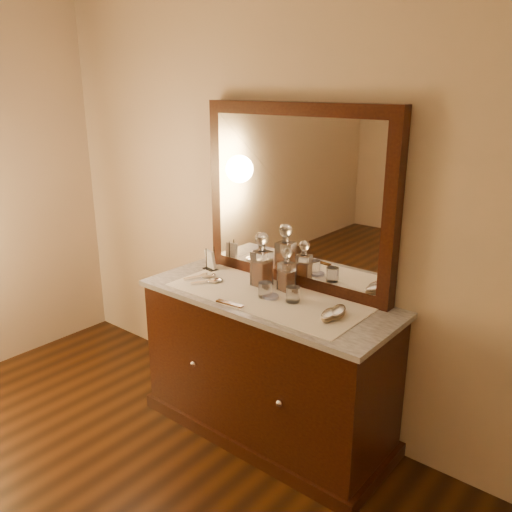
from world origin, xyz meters
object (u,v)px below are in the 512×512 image
(decanter_left, at_px, (262,265))
(hand_mirror_outer, at_px, (205,276))
(pin_dish, at_px, (271,297))
(comb, at_px, (230,303))
(brush_near, at_px, (329,315))
(brush_far, at_px, (338,312))
(mirror_frame, at_px, (296,197))
(decanter_right, at_px, (286,274))
(napkin_rack, at_px, (210,261))
(hand_mirror_inner, at_px, (212,281))
(dresser_cabinet, at_px, (267,368))

(decanter_left, relative_size, hand_mirror_outer, 1.56)
(pin_dish, relative_size, decanter_left, 0.27)
(comb, xyz_separation_m, decanter_left, (-0.04, 0.32, 0.12))
(decanter_left, bearing_deg, brush_near, -15.14)
(brush_far, bearing_deg, hand_mirror_outer, -178.82)
(brush_near, bearing_deg, mirror_frame, 144.57)
(decanter_right, bearing_deg, hand_mirror_outer, -164.74)
(decanter_right, bearing_deg, pin_dish, -88.63)
(napkin_rack, distance_m, hand_mirror_inner, 0.23)
(dresser_cabinet, relative_size, napkin_rack, 9.84)
(pin_dish, distance_m, brush_far, 0.40)
(mirror_frame, distance_m, napkin_rack, 0.71)
(hand_mirror_outer, bearing_deg, comb, -28.70)
(decanter_left, bearing_deg, comb, -82.45)
(decanter_left, bearing_deg, pin_dish, -36.66)
(hand_mirror_outer, bearing_deg, brush_far, 1.18)
(pin_dish, distance_m, brush_near, 0.38)
(comb, relative_size, hand_mirror_outer, 0.79)
(pin_dish, relative_size, brush_far, 0.50)
(brush_near, bearing_deg, napkin_rack, 170.56)
(dresser_cabinet, distance_m, brush_far, 0.64)
(mirror_frame, xyz_separation_m, decanter_left, (-0.12, -0.15, -0.38))
(decanter_left, height_order, brush_far, decanter_left)
(napkin_rack, xyz_separation_m, decanter_left, (0.41, -0.01, 0.07))
(dresser_cabinet, distance_m, comb, 0.51)
(pin_dish, bearing_deg, dresser_cabinet, 150.34)
(mirror_frame, xyz_separation_m, hand_mirror_inner, (-0.37, -0.29, -0.49))
(decanter_left, height_order, hand_mirror_inner, decanter_left)
(dresser_cabinet, distance_m, napkin_rack, 0.74)
(decanter_right, bearing_deg, brush_far, -16.28)
(comb, xyz_separation_m, brush_near, (0.49, 0.17, 0.02))
(brush_near, bearing_deg, hand_mirror_outer, 177.62)
(decanter_left, distance_m, decanter_right, 0.16)
(napkin_rack, distance_m, hand_mirror_outer, 0.15)
(decanter_left, xyz_separation_m, brush_far, (0.55, -0.09, -0.10))
(mirror_frame, height_order, hand_mirror_inner, mirror_frame)
(comb, height_order, napkin_rack, napkin_rack)
(dresser_cabinet, bearing_deg, hand_mirror_outer, -178.23)
(dresser_cabinet, height_order, comb, comb)
(pin_dish, distance_m, decanter_right, 0.17)
(mirror_frame, height_order, napkin_rack, mirror_frame)
(mirror_frame, relative_size, decanter_right, 4.86)
(napkin_rack, height_order, hand_mirror_inner, napkin_rack)
(comb, distance_m, brush_far, 0.56)
(mirror_frame, relative_size, hand_mirror_outer, 6.02)
(pin_dish, xyz_separation_m, comb, (-0.11, -0.20, -0.00))
(dresser_cabinet, relative_size, pin_dish, 16.88)
(napkin_rack, relative_size, decanter_right, 0.58)
(mirror_frame, bearing_deg, napkin_rack, -165.41)
(mirror_frame, relative_size, brush_far, 7.26)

